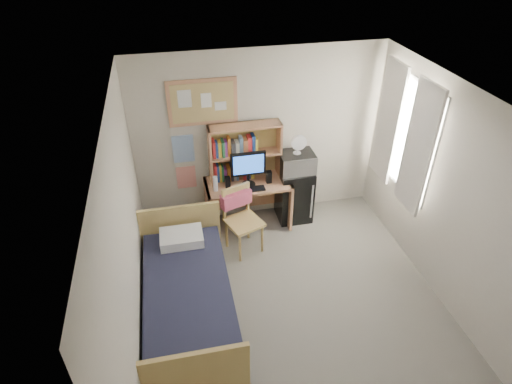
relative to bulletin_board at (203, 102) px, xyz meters
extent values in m
cube|color=gray|center=(0.78, -2.08, -1.93)|extent=(3.60, 4.20, 0.02)
cube|color=silver|center=(0.78, -2.08, 0.68)|extent=(3.60, 4.20, 0.02)
cube|color=beige|center=(0.78, 0.02, -0.62)|extent=(3.60, 0.04, 2.60)
cube|color=beige|center=(-1.02, -2.08, -0.62)|extent=(0.04, 4.20, 2.60)
cube|color=beige|center=(2.58, -2.08, -0.62)|extent=(0.04, 4.20, 2.60)
cube|color=white|center=(2.53, -0.88, -0.32)|extent=(0.10, 1.40, 1.70)
cube|color=white|center=(2.50, -1.28, -0.32)|extent=(0.04, 0.55, 1.70)
cube|color=white|center=(2.50, -0.48, -0.32)|extent=(0.04, 0.55, 1.70)
cube|color=tan|center=(0.00, 0.00, 0.00)|extent=(0.94, 0.03, 0.64)
cube|color=#2A5EA9|center=(-0.32, 0.01, -0.67)|extent=(0.30, 0.01, 0.42)
cube|color=red|center=(-0.32, 0.01, -1.14)|extent=(0.28, 0.01, 0.36)
cube|color=tan|center=(0.54, -0.31, -1.54)|extent=(1.23, 0.62, 0.77)
cube|color=tan|center=(0.37, -0.85, -1.43)|extent=(0.63, 0.63, 0.98)
cube|color=black|center=(1.27, -0.25, -1.50)|extent=(0.50, 0.50, 0.85)
cube|color=black|center=(-0.50, -1.91, -1.64)|extent=(1.02, 2.02, 0.55)
cube|color=tan|center=(0.54, -0.16, -0.73)|extent=(1.03, 0.27, 0.84)
cube|color=black|center=(0.54, -0.37, -0.89)|extent=(0.50, 0.04, 0.53)
cube|color=black|center=(0.54, -0.51, -1.14)|extent=(0.41, 0.13, 0.02)
cube|color=black|center=(0.24, -0.37, -1.07)|extent=(0.07, 0.07, 0.17)
cube|color=black|center=(0.84, -0.37, -1.06)|extent=(0.08, 0.08, 0.18)
cylinder|color=white|center=(0.06, -0.41, -1.04)|extent=(0.07, 0.07, 0.22)
cube|color=#CF4E6F|center=(0.30, -0.67, -1.16)|extent=(0.46, 0.28, 0.21)
cube|color=silver|center=(1.27, -0.27, -0.93)|extent=(0.50, 0.39, 0.29)
cylinder|color=white|center=(1.27, -0.27, -0.64)|extent=(0.22, 0.22, 0.28)
cube|color=white|center=(-0.49, -1.16, -1.30)|extent=(0.54, 0.38, 0.13)
camera|label=1|loc=(-0.47, -5.42, 2.19)|focal=30.00mm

